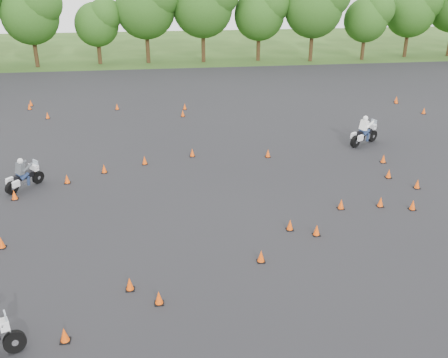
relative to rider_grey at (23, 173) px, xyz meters
name	(u,v)px	position (x,y,z in m)	size (l,w,h in m)	color
ground	(238,247)	(9.47, -6.94, -0.85)	(140.00, 140.00, 0.00)	#2D5119
asphalt_pad	(218,185)	(9.47, -0.94, -0.84)	(62.00, 62.00, 0.00)	black
treeline	(192,25)	(10.59, 28.26, 3.74)	(86.80, 32.33, 10.61)	#254D16
traffic_cones	(200,182)	(8.55, -0.86, -0.62)	(36.04, 33.40, 0.45)	#F8500A
rider_grey	(23,173)	(0.00, 0.00, 0.00)	(2.19, 0.67, 1.69)	#44484C
rider_white	(365,130)	(19.06, 3.99, 0.09)	(2.41, 0.74, 1.86)	white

